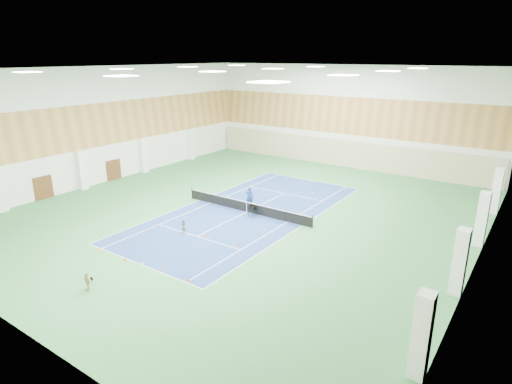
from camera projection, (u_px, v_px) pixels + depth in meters
ground at (247, 212)px, 37.22m from camera, size 40.00×40.00×0.00m
room_shell at (246, 144)px, 35.39m from camera, size 36.00×40.00×12.00m
wood_cladding at (246, 120)px, 34.77m from camera, size 36.00×40.00×8.00m
ceiling_light_grid at (246, 70)px, 33.57m from camera, size 21.40×25.40×0.06m
court_surface at (247, 212)px, 37.22m from camera, size 10.97×23.77×0.01m
tennis_balls_scatter at (247, 212)px, 37.21m from camera, size 10.57×22.77×0.07m
tennis_net at (247, 206)px, 37.05m from camera, size 12.80×0.10×1.10m
back_curtain at (341, 153)px, 52.18m from camera, size 35.40×0.16×3.20m
door_left_a at (44, 188)px, 40.35m from camera, size 0.08×1.80×2.20m
door_left_b at (114, 170)px, 46.61m from camera, size 0.08×1.80×2.20m
coach at (250, 197)px, 38.31m from camera, size 0.79×0.66×1.85m
child_court at (184, 227)px, 32.59m from camera, size 0.61×0.51×1.14m
child_apron at (87, 282)px, 24.73m from camera, size 0.67×0.35×1.10m
ball_cart at (252, 211)px, 36.03m from camera, size 0.58×0.58×1.00m
cone_svc_a at (159, 225)px, 34.05m from camera, size 0.18×0.18×0.19m
cone_svc_b at (181, 233)px, 32.57m from camera, size 0.19×0.19×0.21m
cone_svc_c at (207, 236)px, 32.04m from camera, size 0.22×0.22×0.24m
cone_svc_d at (239, 244)px, 30.68m from camera, size 0.21×0.21×0.24m
cone_base_a at (99, 249)px, 29.89m from camera, size 0.19×0.19×0.21m
cone_base_b at (125, 259)px, 28.43m from camera, size 0.18×0.18×0.20m
cone_base_c at (160, 269)px, 27.09m from camera, size 0.18×0.18×0.20m
cone_base_d at (189, 280)px, 25.77m from camera, size 0.22×0.22×0.24m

